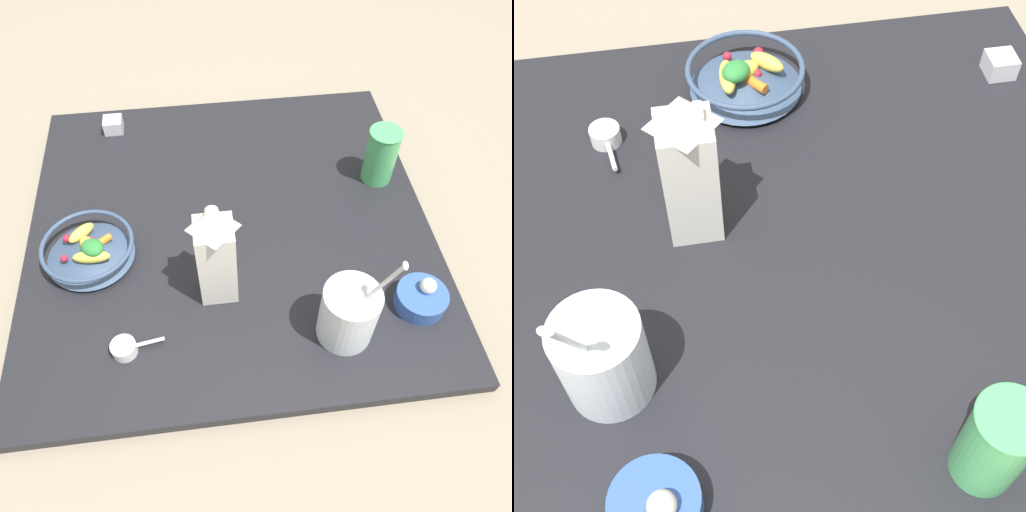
% 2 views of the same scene
% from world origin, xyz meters
% --- Properties ---
extents(ground_plane, '(6.00, 6.00, 0.00)m').
position_xyz_m(ground_plane, '(0.00, 0.00, 0.00)').
color(ground_plane, gray).
extents(countertop, '(0.95, 0.95, 0.03)m').
position_xyz_m(countertop, '(0.00, 0.00, 0.02)').
color(countertop, black).
rests_on(countertop, ground_plane).
extents(fruit_bowl, '(0.21, 0.21, 0.07)m').
position_xyz_m(fruit_bowl, '(0.32, 0.07, 0.06)').
color(fruit_bowl, '#384C6B').
rests_on(fruit_bowl, countertop).
extents(milk_carton, '(0.08, 0.08, 0.25)m').
position_xyz_m(milk_carton, '(0.04, 0.19, 0.16)').
color(milk_carton, silver).
rests_on(milk_carton, countertop).
extents(yogurt_tub, '(0.13, 0.11, 0.26)m').
position_xyz_m(yogurt_tub, '(-0.20, 0.33, 0.11)').
color(yogurt_tub, silver).
rests_on(yogurt_tub, countertop).
extents(drinking_cup, '(0.08, 0.08, 0.15)m').
position_xyz_m(drinking_cup, '(-0.39, -0.11, 0.11)').
color(drinking_cup, '#4CB266').
rests_on(drinking_cup, countertop).
extents(spice_jar, '(0.05, 0.05, 0.04)m').
position_xyz_m(spice_jar, '(0.29, -0.39, 0.05)').
color(spice_jar, silver).
rests_on(spice_jar, countertop).
extents(measuring_scoop, '(0.11, 0.05, 0.03)m').
position_xyz_m(measuring_scoop, '(0.24, 0.32, 0.04)').
color(measuring_scoop, white).
rests_on(measuring_scoop, countertop).
extents(garlic_bowl, '(0.11, 0.11, 0.07)m').
position_xyz_m(garlic_bowl, '(-0.38, 0.28, 0.05)').
color(garlic_bowl, '#3356A3').
rests_on(garlic_bowl, countertop).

